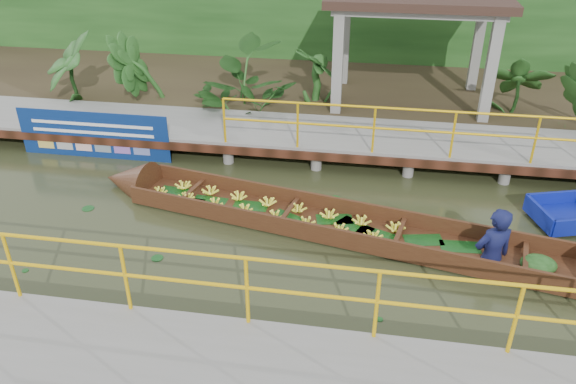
# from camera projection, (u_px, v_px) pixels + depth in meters

# --- Properties ---
(ground) EXTENTS (80.00, 80.00, 0.00)m
(ground) POSITION_uv_depth(u_px,v_px,m) (244.00, 231.00, 10.27)
(ground) COLOR #2D2F17
(ground) RESTS_ON ground
(land_strip) EXTENTS (30.00, 8.00, 0.45)m
(land_strip) POSITION_uv_depth(u_px,v_px,m) (302.00, 88.00, 16.62)
(land_strip) COLOR #2E2217
(land_strip) RESTS_ON ground
(far_dock) EXTENTS (16.00, 2.06, 1.66)m
(far_dock) POSITION_uv_depth(u_px,v_px,m) (278.00, 133.00, 12.99)
(far_dock) COLOR slate
(far_dock) RESTS_ON ground
(pavilion) EXTENTS (4.40, 3.00, 3.00)m
(pavilion) POSITION_uv_depth(u_px,v_px,m) (416.00, 9.00, 13.90)
(pavilion) COLOR slate
(pavilion) RESTS_ON ground
(foliage_backdrop) EXTENTS (30.00, 0.80, 4.00)m
(foliage_backdrop) POSITION_uv_depth(u_px,v_px,m) (314.00, 9.00, 17.91)
(foliage_backdrop) COLOR #173D13
(foliage_backdrop) RESTS_ON ground
(vendor_boat) EXTENTS (10.25, 3.11, 2.34)m
(vendor_boat) POSITION_uv_depth(u_px,v_px,m) (362.00, 223.00, 9.99)
(vendor_boat) COLOR #351A0E
(vendor_boat) RESTS_ON ground
(blue_banner) EXTENTS (3.57, 0.04, 1.12)m
(blue_banner) POSITION_uv_depth(u_px,v_px,m) (94.00, 135.00, 12.72)
(blue_banner) COLOR navy
(blue_banner) RESTS_ON ground
(tropical_plants) EXTENTS (14.43, 1.43, 1.79)m
(tropical_plants) POSITION_uv_depth(u_px,v_px,m) (306.00, 74.00, 14.13)
(tropical_plants) COLOR #173D13
(tropical_plants) RESTS_ON ground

